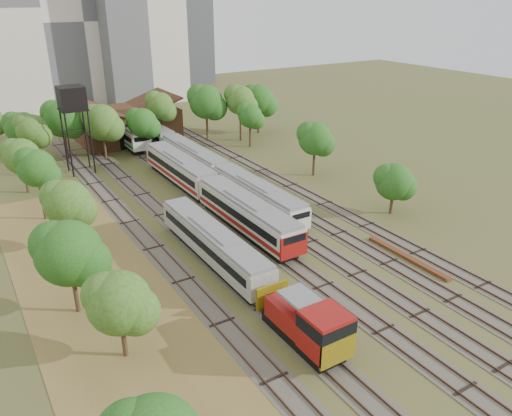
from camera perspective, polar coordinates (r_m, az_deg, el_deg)
ground at (r=43.69m, az=12.39°, el=-9.89°), size 240.00×240.00×0.00m
dry_grass_patch at (r=41.76m, az=-14.56°, el=-11.81°), size 14.00×60.00×0.04m
tracks at (r=61.38m, az=-4.20°, el=0.75°), size 24.60×80.00×0.19m
railcar_red_set at (r=59.94m, az=-5.29°, el=2.13°), size 3.01×34.58×3.73m
railcar_green_set at (r=72.85m, az=-7.17°, el=5.75°), size 2.73×52.08×3.37m
railcar_rear at (r=87.70m, az=-14.64°, el=8.34°), size 3.05×16.08×3.77m
shunter_locomotive at (r=36.48m, az=6.23°, el=-13.22°), size 2.97×8.10×3.88m
old_grey_coach at (r=47.29m, az=-4.88°, el=-4.08°), size 2.73×18.00×3.37m
water_tower at (r=73.40m, az=-20.30°, el=11.45°), size 3.51×3.51×12.11m
rail_pile_near at (r=50.38m, az=16.91°, el=-5.42°), size 0.65×9.82×0.33m
rail_pile_far at (r=50.70m, az=16.81°, el=-5.27°), size 0.46×7.31×0.24m
maintenance_shed at (r=89.66m, az=-14.50°, el=9.28°), size 16.45×11.55×7.58m
tree_band_left at (r=53.63m, az=-22.97°, el=1.30°), size 8.23×74.21×8.13m
tree_band_far at (r=82.86m, az=-10.42°, el=10.88°), size 43.42×10.06×9.65m
tree_band_right at (r=68.80m, az=6.92°, el=7.33°), size 4.91×36.21×7.56m
tower_centre at (r=128.77m, az=-20.11°, el=19.54°), size 20.00×18.00×36.00m
tower_far_right at (r=148.68m, az=-8.11°, el=19.42°), size 12.00×12.00×28.00m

